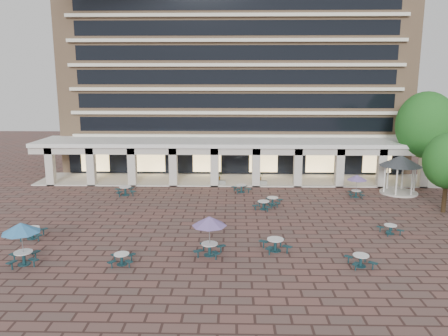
{
  "coord_description": "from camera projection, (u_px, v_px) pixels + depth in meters",
  "views": [
    {
      "loc": [
        -0.17,
        -31.1,
        10.74
      ],
      "look_at": [
        -0.94,
        3.0,
        3.8
      ],
      "focal_mm": 35.0,
      "sensor_mm": 36.0,
      "label": 1
    }
  ],
  "objects": [
    {
      "name": "picnic_table_8",
      "position": [
        125.0,
        190.0,
        41.14
      ],
      "size": [
        2.26,
        2.26,
        0.84
      ],
      "rotation": [
        0.0,
        0.0,
        0.35
      ],
      "color": "#13353A",
      "rests_on": "ground"
    },
    {
      "name": "picnic_table_7",
      "position": [
        361.0,
        259.0,
        25.48
      ],
      "size": [
        1.73,
        1.73,
        0.71
      ],
      "rotation": [
        0.0,
        0.0,
        0.13
      ],
      "color": "#13353A",
      "rests_on": "ground"
    },
    {
      "name": "picnic_table_6",
      "position": [
        209.0,
        223.0,
        26.74
      ],
      "size": [
        2.17,
        2.17,
        2.5
      ],
      "rotation": [
        0.0,
        0.0,
        -0.24
      ],
      "color": "#13353A",
      "rests_on": "ground"
    },
    {
      "name": "tree_east_c",
      "position": [
        426.0,
        125.0,
        43.4
      ],
      "size": [
        5.77,
        5.77,
        9.62
      ],
      "color": "#3A2A17",
      "rests_on": "ground"
    },
    {
      "name": "picnic_table_0",
      "position": [
        32.0,
        232.0,
        29.93
      ],
      "size": [
        1.91,
        1.91,
        0.79
      ],
      "rotation": [
        0.0,
        0.0,
        0.12
      ],
      "color": "#13353A",
      "rests_on": "ground"
    },
    {
      "name": "picnic_table_3",
      "position": [
        390.0,
        228.0,
        30.86
      ],
      "size": [
        1.71,
        1.71,
        0.66
      ],
      "rotation": [
        0.0,
        0.0,
        0.25
      ],
      "color": "#13353A",
      "rests_on": "ground"
    },
    {
      "name": "picnic_table_12",
      "position": [
        241.0,
        188.0,
        42.22
      ],
      "size": [
        1.99,
        1.99,
        0.75
      ],
      "rotation": [
        0.0,
        0.0,
        0.3
      ],
      "color": "#13353A",
      "rests_on": "ground"
    },
    {
      "name": "planter_right",
      "position": [
        260.0,
        180.0,
        45.07
      ],
      "size": [
        1.5,
        0.72,
        1.31
      ],
      "color": "gray",
      "rests_on": "ground"
    },
    {
      "name": "tree_east_a",
      "position": [
        448.0,
        161.0,
        35.14
      ],
      "size": [
        3.94,
        3.94,
        6.56
      ],
      "color": "#3A2A17",
      "rests_on": "ground"
    },
    {
      "name": "planter_left",
      "position": [
        218.0,
        179.0,
        45.16
      ],
      "size": [
        1.5,
        0.89,
        1.34
      ],
      "color": "gray",
      "rests_on": "ground"
    },
    {
      "name": "picnic_table_2",
      "position": [
        275.0,
        244.0,
        27.78
      ],
      "size": [
        2.08,
        2.08,
        0.8
      ],
      "rotation": [
        0.0,
        0.0,
        0.24
      ],
      "color": "#13353A",
      "rests_on": "ground"
    },
    {
      "name": "picnic_table_13",
      "position": [
        273.0,
        201.0,
        37.82
      ],
      "size": [
        1.93,
        1.93,
        0.72
      ],
      "rotation": [
        0.0,
        0.0,
        -0.31
      ],
      "color": "#13353A",
      "rests_on": "ground"
    },
    {
      "name": "gazebo",
      "position": [
        401.0,
        165.0,
        41.36
      ],
      "size": [
        3.93,
        3.93,
        3.66
      ],
      "rotation": [
        0.0,
        0.0,
        -0.01
      ],
      "color": "beige",
      "rests_on": "ground"
    },
    {
      "name": "retail_arcade",
      "position": [
        235.0,
        153.0,
        46.5
      ],
      "size": [
        42.0,
        6.6,
        4.4
      ],
      "color": "white",
      "rests_on": "ground"
    },
    {
      "name": "picnic_table_11",
      "position": [
        357.0,
        178.0,
        40.15
      ],
      "size": [
        1.83,
        1.83,
        2.11
      ],
      "rotation": [
        0.0,
        0.0,
        -0.15
      ],
      "color": "#13353A",
      "rests_on": "ground"
    },
    {
      "name": "ground",
      "position": [
        236.0,
        226.0,
        32.6
      ],
      "size": [
        120.0,
        120.0,
        0.0
      ],
      "primitive_type": "plane",
      "color": "brown",
      "rests_on": "ground"
    },
    {
      "name": "picnic_table_4",
      "position": [
        21.0,
        229.0,
        25.39
      ],
      "size": [
        2.22,
        2.22,
        2.56
      ],
      "rotation": [
        0.0,
        0.0,
        0.36
      ],
      "color": "#13353A",
      "rests_on": "ground"
    },
    {
      "name": "picnic_table_1",
      "position": [
        122.0,
        258.0,
        25.73
      ],
      "size": [
        1.62,
        1.62,
        0.68
      ],
      "rotation": [
        0.0,
        0.0,
        0.09
      ],
      "color": "#13353A",
      "rests_on": "ground"
    },
    {
      "name": "apartment_building",
      "position": [
        235.0,
        64.0,
        55.04
      ],
      "size": [
        40.0,
        15.5,
        25.2
      ],
      "color": "tan",
      "rests_on": "ground"
    },
    {
      "name": "picnic_table_9",
      "position": [
        263.0,
        204.0,
        36.65
      ],
      "size": [
        1.98,
        1.98,
        0.73
      ],
      "rotation": [
        0.0,
        0.0,
        -0.39
      ],
      "color": "#13353A",
      "rests_on": "ground"
    }
  ]
}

